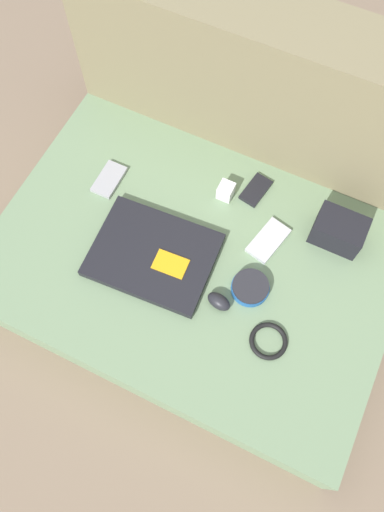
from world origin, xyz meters
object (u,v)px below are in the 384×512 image
charger_brick (226,191)px  phone_small (256,190)px  laptop (153,255)px  camera_pouch (339,231)px  phone_silver (268,240)px  speaker_puck (250,287)px  phone_black (109,179)px  computer_mouse (219,301)px

charger_brick → phone_small: bearing=34.0°
laptop → phone_small: (0.17, 0.31, -0.01)m
camera_pouch → charger_brick: camera_pouch is taller
phone_silver → phone_small: (-0.09, 0.13, -0.00)m
charger_brick → camera_pouch: bearing=1.4°
speaker_puck → phone_small: size_ratio=0.94×
laptop → charger_brick: size_ratio=7.16×
speaker_puck → phone_silver: bearing=93.6°
phone_small → phone_silver: bearing=-45.3°
phone_silver → phone_black: bearing=-164.3°
phone_silver → camera_pouch: bearing=43.0°
camera_pouch → charger_brick: bearing=-178.6°
phone_black → camera_pouch: (0.66, 0.11, 0.04)m
computer_mouse → speaker_puck: bearing=61.8°
phone_black → camera_pouch: bearing=9.3°
computer_mouse → phone_silver: (0.05, 0.22, -0.01)m
computer_mouse → phone_black: (-0.45, 0.21, -0.01)m
camera_pouch → computer_mouse: bearing=-123.8°
phone_silver → charger_brick: (-0.17, 0.08, 0.02)m
phone_silver → camera_pouch: size_ratio=1.04×
charger_brick → laptop: bearing=-110.3°
speaker_puck → phone_small: bearing=109.8°
laptop → camera_pouch: (0.43, 0.27, 0.03)m
computer_mouse → camera_pouch: bearing=66.8°
phone_silver → charger_brick: charger_brick is taller
phone_black → phone_small: bearing=20.6°
speaker_puck → laptop: bearing=-174.4°
speaker_puck → phone_black: speaker_puck is taller
computer_mouse → camera_pouch: size_ratio=0.54×
laptop → phone_silver: 0.32m
speaker_puck → camera_pouch: 0.29m
phone_small → phone_black: bearing=-149.2°
speaker_puck → phone_silver: size_ratio=0.72×
laptop → charger_brick: charger_brick is taller
speaker_puck → phone_small: (-0.10, 0.29, -0.01)m
computer_mouse → phone_black: 0.49m
phone_small → charger_brick: bearing=-136.2°
speaker_puck → charger_brick: bearing=127.0°
phone_silver → phone_black: same height
phone_small → charger_brick: (-0.07, -0.05, 0.02)m
laptop → computer_mouse: bearing=-15.5°
computer_mouse → charger_brick: size_ratio=1.52×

